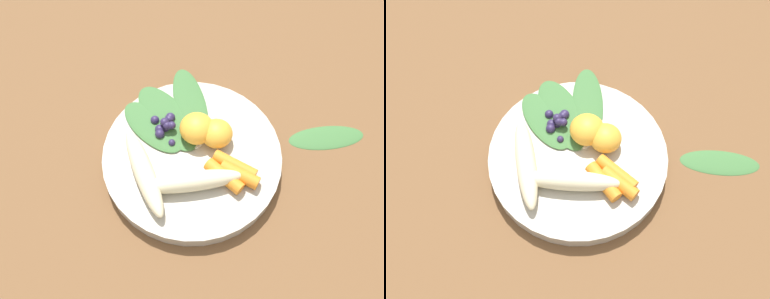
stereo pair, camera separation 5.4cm
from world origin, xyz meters
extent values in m
plane|color=brown|center=(0.00, 0.00, 0.00)|extent=(2.40, 2.40, 0.00)
cylinder|color=#B2AD9E|center=(0.00, 0.00, 0.01)|extent=(0.25, 0.25, 0.02)
ellipsoid|color=beige|center=(0.05, -0.01, 0.04)|extent=(0.03, 0.14, 0.03)
ellipsoid|color=beige|center=(0.03, -0.07, 0.04)|extent=(0.14, 0.06, 0.03)
ellipsoid|color=#F4A833|center=(-0.03, 0.01, 0.04)|extent=(0.05, 0.05, 0.04)
ellipsoid|color=#F4A833|center=(-0.02, 0.04, 0.04)|extent=(0.05, 0.05, 0.03)
cylinder|color=orange|center=(0.05, 0.04, 0.03)|extent=(0.06, 0.05, 0.02)
cylinder|color=orange|center=(0.05, 0.06, 0.03)|extent=(0.05, 0.06, 0.02)
cylinder|color=orange|center=(0.03, 0.06, 0.03)|extent=(0.05, 0.06, 0.02)
sphere|color=#2D234C|center=(-0.04, -0.03, 0.03)|extent=(0.01, 0.01, 0.01)
sphere|color=#2D234C|center=(-0.04, -0.04, 0.03)|extent=(0.01, 0.01, 0.01)
sphere|color=#2D234C|center=(-0.06, -0.05, 0.03)|extent=(0.01, 0.01, 0.01)
sphere|color=#2D234C|center=(-0.03, -0.04, 0.03)|extent=(0.01, 0.01, 0.01)
sphere|color=#2D234C|center=(-0.04, -0.02, 0.04)|extent=(0.01, 0.01, 0.01)
sphere|color=#2D234C|center=(-0.05, -0.03, 0.04)|extent=(0.01, 0.01, 0.01)
sphere|color=#2D234C|center=(-0.04, -0.03, 0.04)|extent=(0.01, 0.01, 0.01)
sphere|color=#2D234C|center=(-0.06, -0.03, 0.03)|extent=(0.01, 0.01, 0.01)
sphere|color=#2D234C|center=(-0.02, -0.03, 0.03)|extent=(0.01, 0.01, 0.01)
sphere|color=#2D234C|center=(-0.06, -0.03, 0.03)|extent=(0.01, 0.01, 0.01)
sphere|color=#2D234C|center=(-0.04, -0.03, 0.04)|extent=(0.01, 0.01, 0.01)
cylinder|color=white|center=(-0.03, 0.00, 0.03)|extent=(0.05, 0.05, 0.00)
ellipsoid|color=#3D7038|center=(-0.08, 0.01, 0.03)|extent=(0.14, 0.06, 0.00)
ellipsoid|color=#3D7038|center=(-0.06, -0.03, 0.03)|extent=(0.15, 0.12, 0.00)
ellipsoid|color=#3D7038|center=(-0.05, -0.05, 0.03)|extent=(0.12, 0.11, 0.00)
ellipsoid|color=#3D7038|center=(-0.02, 0.21, 0.00)|extent=(0.04, 0.12, 0.01)
camera|label=1|loc=(0.26, -0.03, 0.51)|focal=36.56mm
camera|label=2|loc=(0.26, 0.02, 0.51)|focal=36.56mm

